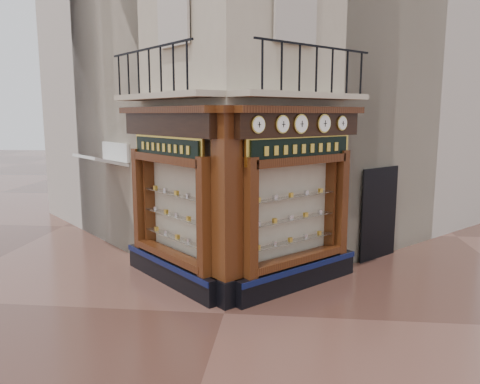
# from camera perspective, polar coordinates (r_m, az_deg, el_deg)

# --- Properties ---
(ground) EXTENTS (80.00, 80.00, 0.00)m
(ground) POSITION_cam_1_polar(r_m,az_deg,el_deg) (9.36, -1.95, -14.58)
(ground) COLOR #4A2B22
(ground) RESTS_ON ground
(main_building) EXTENTS (11.31, 11.31, 12.00)m
(main_building) POSITION_cam_1_polar(r_m,az_deg,el_deg) (14.84, 1.35, 17.90)
(main_building) COLOR #C0B096
(main_building) RESTS_ON ground
(neighbour_left) EXTENTS (11.31, 11.31, 11.00)m
(neighbour_left) POSITION_cam_1_polar(r_m,az_deg,el_deg) (17.58, -6.32, 14.87)
(neighbour_left) COLOR #BFB3A6
(neighbour_left) RESTS_ON ground
(neighbour_right) EXTENTS (11.31, 11.31, 11.00)m
(neighbour_right) POSITION_cam_1_polar(r_m,az_deg,el_deg) (17.24, 10.55, 14.88)
(neighbour_right) COLOR #BFB3A6
(neighbour_right) RESTS_ON ground
(shopfront_left) EXTENTS (2.86, 2.86, 3.98)m
(shopfront_left) POSITION_cam_1_polar(r_m,az_deg,el_deg) (10.53, -8.43, -0.70)
(shopfront_left) COLOR black
(shopfront_left) RESTS_ON ground
(shopfront_right) EXTENTS (2.86, 2.86, 3.98)m
(shopfront_right) POSITION_cam_1_polar(r_m,az_deg,el_deg) (10.21, 7.05, -0.99)
(shopfront_right) COLOR black
(shopfront_right) RESTS_ON ground
(corner_pilaster) EXTENTS (0.85, 0.85, 3.98)m
(corner_pilaster) POSITION_cam_1_polar(r_m,az_deg,el_deg) (9.24, -1.59, -2.21)
(corner_pilaster) COLOR black
(corner_pilaster) RESTS_ON ground
(balcony) EXTENTS (5.94, 2.97, 1.03)m
(balcony) POSITION_cam_1_polar(r_m,az_deg,el_deg) (10.04, -0.90, 11.74)
(balcony) COLOR #C0B096
(balcony) RESTS_ON ground
(clock_a) EXTENTS (0.27, 0.27, 0.34)m
(clock_a) POSITION_cam_1_polar(r_m,az_deg,el_deg) (9.00, 2.23, 8.21)
(clock_a) COLOR gold
(clock_a) RESTS_ON ground
(clock_b) EXTENTS (0.29, 0.29, 0.36)m
(clock_b) POSITION_cam_1_polar(r_m,az_deg,el_deg) (9.43, 5.19, 8.23)
(clock_b) COLOR gold
(clock_b) RESTS_ON ground
(clock_c) EXTENTS (0.32, 0.32, 0.40)m
(clock_c) POSITION_cam_1_polar(r_m,az_deg,el_deg) (9.81, 7.43, 8.24)
(clock_c) COLOR gold
(clock_c) RESTS_ON ground
(clock_d) EXTENTS (0.32, 0.32, 0.40)m
(clock_d) POSITION_cam_1_polar(r_m,az_deg,el_deg) (10.34, 10.20, 8.22)
(clock_d) COLOR gold
(clock_d) RESTS_ON ground
(clock_e) EXTENTS (0.27, 0.27, 0.33)m
(clock_e) POSITION_cam_1_polar(r_m,az_deg,el_deg) (10.80, 12.32, 8.20)
(clock_e) COLOR gold
(clock_e) RESTS_ON ground
(awning) EXTENTS (1.79, 1.79, 0.32)m
(awning) POSITION_cam_1_polar(r_m,az_deg,el_deg) (13.71, -16.17, -7.10)
(awning) COLOR silver
(awning) RESTS_ON ground
(signboard_left) EXTENTS (2.02, 2.02, 0.54)m
(signboard_left) POSITION_cam_1_polar(r_m,az_deg,el_deg) (10.36, -8.95, 5.38)
(signboard_left) COLOR gold
(signboard_left) RESTS_ON ground
(signboard_right) EXTENTS (2.21, 2.21, 0.59)m
(signboard_right) POSITION_cam_1_polar(r_m,az_deg,el_deg) (10.02, 7.50, 5.28)
(signboard_right) COLOR gold
(signboard_right) RESTS_ON ground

